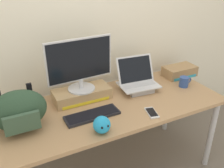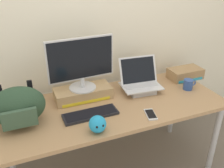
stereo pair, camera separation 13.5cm
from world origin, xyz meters
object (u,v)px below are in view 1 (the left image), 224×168
at_px(external_keyboard, 92,115).
at_px(plush_toy, 102,125).
at_px(toner_box_cyan, 179,71).
at_px(toner_box_yellow, 82,94).
at_px(cell_phone, 152,113).
at_px(coffee_mug, 184,82).
at_px(desktop_monitor, 80,64).
at_px(messenger_backpack, 19,110).
at_px(open_laptop, 138,84).

xyz_separation_m(external_keyboard, plush_toy, (-0.01, -0.20, 0.05)).
relative_size(external_keyboard, toner_box_cyan, 1.28).
bearing_deg(toner_box_yellow, cell_phone, -48.20).
bearing_deg(coffee_mug, cell_phone, -155.18).
bearing_deg(external_keyboard, plush_toy, -94.80).
bearing_deg(external_keyboard, cell_phone, -22.25).
bearing_deg(cell_phone, external_keyboard, 172.07).
height_order(external_keyboard, cell_phone, external_keyboard).
relative_size(desktop_monitor, external_keyboard, 1.32).
bearing_deg(desktop_monitor, plush_toy, -97.69).
bearing_deg(coffee_mug, messenger_backpack, 179.45).
distance_m(desktop_monitor, plush_toy, 0.54).
xyz_separation_m(open_laptop, plush_toy, (-0.54, -0.41, -0.00)).
bearing_deg(desktop_monitor, toner_box_cyan, -2.81).
relative_size(plush_toy, toner_box_cyan, 0.37).
bearing_deg(toner_box_cyan, messenger_backpack, -172.99).
bearing_deg(messenger_backpack, toner_box_yellow, 19.82).
bearing_deg(plush_toy, toner_box_yellow, 85.50).
bearing_deg(coffee_mug, external_keyboard, -175.27).
distance_m(open_laptop, external_keyboard, 0.57).
bearing_deg(coffee_mug, plush_toy, -163.63).
bearing_deg(open_laptop, coffee_mug, -13.21).
bearing_deg(toner_box_cyan, cell_phone, -145.22).
distance_m(messenger_backpack, cell_phone, 0.94).
height_order(desktop_monitor, external_keyboard, desktop_monitor).
distance_m(open_laptop, messenger_backpack, 1.02).
bearing_deg(desktop_monitor, open_laptop, -10.14).
height_order(messenger_backpack, cell_phone, messenger_backpack).
height_order(messenger_backpack, plush_toy, messenger_backpack).
xyz_separation_m(messenger_backpack, coffee_mug, (1.42, -0.01, -0.09)).
height_order(external_keyboard, messenger_backpack, messenger_backpack).
bearing_deg(cell_phone, coffee_mug, 38.39).
xyz_separation_m(cell_phone, plush_toy, (-0.43, -0.04, 0.05)).
bearing_deg(cell_phone, messenger_backpack, 177.78).
height_order(coffee_mug, toner_box_cyan, toner_box_cyan).
bearing_deg(desktop_monitor, toner_box_yellow, 91.23).
distance_m(messenger_backpack, toner_box_cyan, 1.55).
bearing_deg(toner_box_yellow, messenger_backpack, -160.11).
distance_m(external_keyboard, messenger_backpack, 0.51).
height_order(desktop_monitor, messenger_backpack, desktop_monitor).
bearing_deg(toner_box_cyan, coffee_mug, -120.16).
xyz_separation_m(messenger_backpack, toner_box_cyan, (1.54, 0.19, -0.09)).
bearing_deg(cell_phone, plush_toy, -161.34).
xyz_separation_m(open_laptop, external_keyboard, (-0.52, -0.21, -0.05)).
xyz_separation_m(cell_phone, toner_box_cyan, (0.64, 0.44, 0.04)).
xyz_separation_m(desktop_monitor, external_keyboard, (-0.02, -0.27, -0.30)).
xyz_separation_m(messenger_backpack, plush_toy, (0.47, -0.29, -0.08)).
bearing_deg(messenger_backpack, desktop_monitor, 19.70).
distance_m(desktop_monitor, coffee_mug, 0.97).
bearing_deg(toner_box_yellow, desktop_monitor, -85.60).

